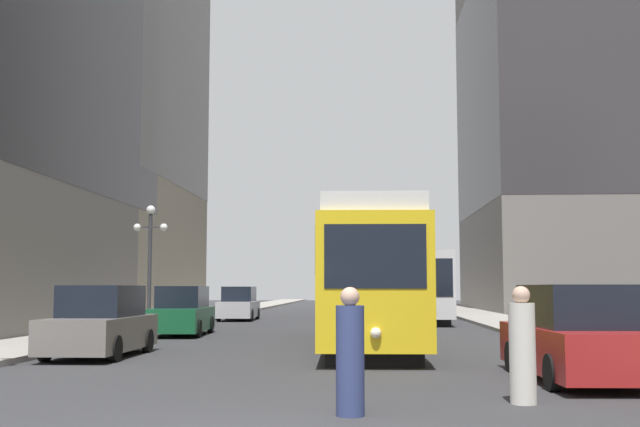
{
  "coord_description": "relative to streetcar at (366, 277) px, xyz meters",
  "views": [
    {
      "loc": [
        1.38,
        -8.59,
        1.77
      ],
      "look_at": [
        0.43,
        8.26,
        3.38
      ],
      "focal_mm": 43.58,
      "sensor_mm": 36.0,
      "label": 1
    }
  ],
  "objects": [
    {
      "name": "parked_car_left_mid",
      "position": [
        -6.83,
        -4.49,
        -1.26
      ],
      "size": [
        1.9,
        4.46,
        1.82
      ],
      "rotation": [
        0.0,
        0.0,
        -0.0
      ],
      "color": "black",
      "rests_on": "ground"
    },
    {
      "name": "transit_bus",
      "position": [
        2.98,
        16.73,
        -0.15
      ],
      "size": [
        3.05,
        12.49,
        3.45
      ],
      "rotation": [
        0.0,
        0.0,
        -0.04
      ],
      "color": "black",
      "rests_on": "ground"
    },
    {
      "name": "parked_car_left_far",
      "position": [
        -6.83,
        17.76,
        -1.26
      ],
      "size": [
        1.97,
        4.64,
        1.82
      ],
      "rotation": [
        0.0,
        0.0,
        0.02
      ],
      "color": "black",
      "rests_on": "ground"
    },
    {
      "name": "sidewalk_right",
      "position": [
        6.89,
        24.32,
        -2.03
      ],
      "size": [
        3.29,
        120.0,
        0.15
      ],
      "primitive_type": "cube",
      "color": "gray",
      "rests_on": "ground"
    },
    {
      "name": "parked_car_left_near",
      "position": [
        -6.83,
        4.52,
        -1.26
      ],
      "size": [
        2.05,
        4.76,
        1.82
      ],
      "rotation": [
        0.0,
        0.0,
        0.05
      ],
      "color": "black",
      "rests_on": "ground"
    },
    {
      "name": "streetcar",
      "position": [
        0.0,
        0.0,
        0.0
      ],
      "size": [
        3.0,
        15.15,
        3.89
      ],
      "rotation": [
        0.0,
        0.0,
        0.03
      ],
      "color": "black",
      "rests_on": "ground"
    },
    {
      "name": "pedestrian_crossing_far",
      "position": [
        2.36,
        -12.1,
        -1.27
      ],
      "size": [
        0.4,
        0.4,
        1.79
      ],
      "rotation": [
        0.0,
        0.0,
        0.73
      ],
      "color": "beige",
      "rests_on": "ground"
    },
    {
      "name": "building_right_corner",
      "position": [
        15.15,
        34.97,
        13.71
      ],
      "size": [
        13.83,
        22.1,
        30.67
      ],
      "color": "slate",
      "rests_on": "ground"
    },
    {
      "name": "building_left_corner",
      "position": [
        -19.28,
        22.78,
        14.66
      ],
      "size": [
        16.33,
        17.72,
        32.49
      ],
      "color": "gray",
      "rests_on": "ground"
    },
    {
      "name": "parked_car_right_far",
      "position": [
        3.95,
        -9.1,
        -1.26
      ],
      "size": [
        2.02,
        5.0,
        1.82
      ],
      "rotation": [
        0.0,
        0.0,
        3.18
      ],
      "color": "black",
      "rests_on": "ground"
    },
    {
      "name": "sidewalk_left",
      "position": [
        -9.77,
        24.32,
        -2.03
      ],
      "size": [
        3.29,
        120.0,
        0.15
      ],
      "primitive_type": "cube",
      "color": "gray",
      "rests_on": "ground"
    },
    {
      "name": "lamp_post_left_far",
      "position": [
        -8.73,
        6.79,
        1.34
      ],
      "size": [
        1.41,
        0.36,
        4.96
      ],
      "color": "#333338",
      "rests_on": "sidewalk_left"
    },
    {
      "name": "pedestrian_crossing_near",
      "position": [
        -0.26,
        -13.34,
        -1.27
      ],
      "size": [
        0.4,
        0.4,
        1.78
      ],
      "rotation": [
        0.0,
        0.0,
        6.06
      ],
      "color": "navy",
      "rests_on": "ground"
    }
  ]
}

